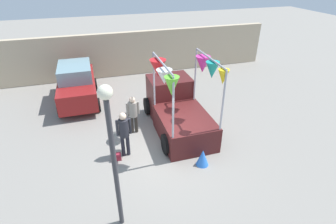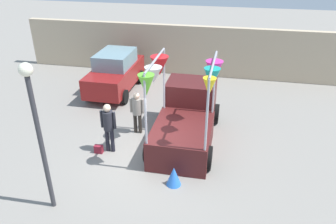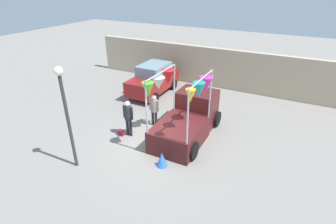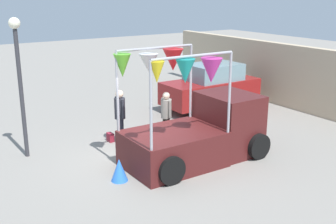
{
  "view_description": "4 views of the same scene",
  "coord_description": "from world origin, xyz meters",
  "px_view_note": "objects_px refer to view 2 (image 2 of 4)",
  "views": [
    {
      "loc": [
        -2.19,
        -7.61,
        6.09
      ],
      "look_at": [
        0.31,
        0.6,
        1.2
      ],
      "focal_mm": 28.0,
      "sensor_mm": 36.0,
      "label": 1
    },
    {
      "loc": [
        2.38,
        -8.71,
        6.29
      ],
      "look_at": [
        0.39,
        0.78,
        1.3
      ],
      "focal_mm": 35.0,
      "sensor_mm": 36.0,
      "label": 2
    },
    {
      "loc": [
        4.99,
        -8.45,
        6.58
      ],
      "look_at": [
        0.39,
        0.42,
        1.48
      ],
      "focal_mm": 28.0,
      "sensor_mm": 36.0,
      "label": 3
    },
    {
      "loc": [
        9.98,
        -5.67,
        4.74
      ],
      "look_at": [
        0.73,
        0.41,
        1.52
      ],
      "focal_mm": 45.0,
      "sensor_mm": 36.0,
      "label": 4
    }
  ],
  "objects_px": {
    "parked_car": "(115,72)",
    "person_customer": "(108,123)",
    "person_vendor": "(137,109)",
    "street_lamp": "(36,120)",
    "handbag": "(99,149)",
    "folded_kite_bundle_azure": "(174,176)",
    "vendor_truck": "(187,115)"
  },
  "relations": [
    {
      "from": "vendor_truck",
      "to": "person_customer",
      "type": "xyz_separation_m",
      "value": [
        -2.38,
        -1.4,
        0.14
      ]
    },
    {
      "from": "person_vendor",
      "to": "street_lamp",
      "type": "xyz_separation_m",
      "value": [
        -1.13,
        -4.18,
        1.65
      ]
    },
    {
      "from": "parked_car",
      "to": "person_vendor",
      "type": "height_order",
      "value": "parked_car"
    },
    {
      "from": "vendor_truck",
      "to": "street_lamp",
      "type": "relative_size",
      "value": 1.01
    },
    {
      "from": "person_vendor",
      "to": "street_lamp",
      "type": "distance_m",
      "value": 4.64
    },
    {
      "from": "person_customer",
      "to": "vendor_truck",
      "type": "bearing_deg",
      "value": 30.56
    },
    {
      "from": "parked_car",
      "to": "handbag",
      "type": "distance_m",
      "value": 5.34
    },
    {
      "from": "person_vendor",
      "to": "handbag",
      "type": "bearing_deg",
      "value": -120.04
    },
    {
      "from": "folded_kite_bundle_azure",
      "to": "street_lamp",
      "type": "bearing_deg",
      "value": -153.15
    },
    {
      "from": "person_customer",
      "to": "street_lamp",
      "type": "height_order",
      "value": "street_lamp"
    },
    {
      "from": "folded_kite_bundle_azure",
      "to": "person_customer",
      "type": "bearing_deg",
      "value": 152.13
    },
    {
      "from": "handbag",
      "to": "street_lamp",
      "type": "height_order",
      "value": "street_lamp"
    },
    {
      "from": "person_customer",
      "to": "handbag",
      "type": "distance_m",
      "value": 1.01
    },
    {
      "from": "vendor_truck",
      "to": "parked_car",
      "type": "xyz_separation_m",
      "value": [
        -3.94,
        3.54,
        0.02
      ]
    },
    {
      "from": "parked_car",
      "to": "folded_kite_bundle_azure",
      "type": "relative_size",
      "value": 6.67
    },
    {
      "from": "parked_car",
      "to": "street_lamp",
      "type": "relative_size",
      "value": 0.99
    },
    {
      "from": "parked_car",
      "to": "folded_kite_bundle_azure",
      "type": "height_order",
      "value": "parked_car"
    },
    {
      "from": "vendor_truck",
      "to": "parked_car",
      "type": "relative_size",
      "value": 1.02
    },
    {
      "from": "person_customer",
      "to": "person_vendor",
      "type": "relative_size",
      "value": 1.08
    },
    {
      "from": "vendor_truck",
      "to": "person_customer",
      "type": "relative_size",
      "value": 2.33
    },
    {
      "from": "parked_car",
      "to": "person_vendor",
      "type": "relative_size",
      "value": 2.47
    },
    {
      "from": "vendor_truck",
      "to": "parked_car",
      "type": "bearing_deg",
      "value": 138.12
    },
    {
      "from": "handbag",
      "to": "folded_kite_bundle_azure",
      "type": "xyz_separation_m",
      "value": [
        2.79,
        -1.09,
        0.16
      ]
    },
    {
      "from": "handbag",
      "to": "folded_kite_bundle_azure",
      "type": "relative_size",
      "value": 0.47
    },
    {
      "from": "person_vendor",
      "to": "folded_kite_bundle_azure",
      "type": "bearing_deg",
      "value": -54.79
    },
    {
      "from": "person_vendor",
      "to": "parked_car",
      "type": "bearing_deg",
      "value": 120.79
    },
    {
      "from": "parked_car",
      "to": "person_customer",
      "type": "bearing_deg",
      "value": -72.42
    },
    {
      "from": "vendor_truck",
      "to": "parked_car",
      "type": "distance_m",
      "value": 5.3
    },
    {
      "from": "person_vendor",
      "to": "folded_kite_bundle_azure",
      "type": "height_order",
      "value": "person_vendor"
    },
    {
      "from": "handbag",
      "to": "street_lamp",
      "type": "bearing_deg",
      "value": -94.73
    },
    {
      "from": "person_vendor",
      "to": "vendor_truck",
      "type": "bearing_deg",
      "value": 0.96
    },
    {
      "from": "person_vendor",
      "to": "handbag",
      "type": "distance_m",
      "value": 2.0
    }
  ]
}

